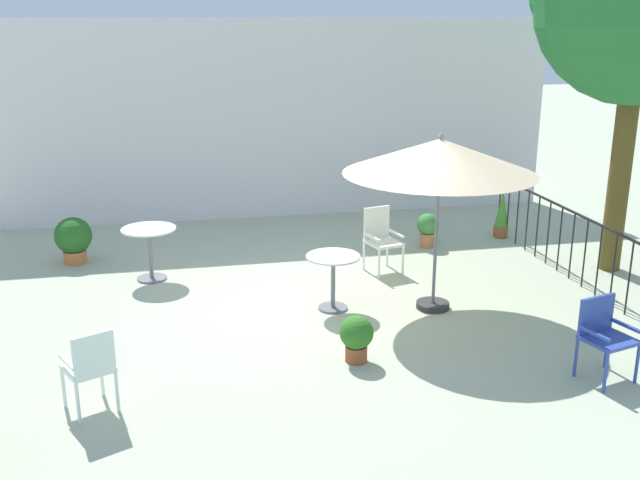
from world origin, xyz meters
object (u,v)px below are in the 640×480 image
at_px(cafe_table_0, 333,272).
at_px(potted_plant_2, 356,336).
at_px(patio_umbrella_0, 440,157).
at_px(potted_plant_0, 73,238).
at_px(cafe_table_1, 150,244).
at_px(patio_chair_0, 381,236).
at_px(potted_plant_1, 428,228).
at_px(patio_chair_1, 604,332).
at_px(patio_chair_2, 90,365).
at_px(potted_plant_3, 502,215).

distance_m(cafe_table_0, potted_plant_2, 1.57).
distance_m(patio_umbrella_0, potted_plant_0, 5.89).
bearing_deg(cafe_table_1, patio_chair_0, -4.90).
relative_size(patio_chair_0, potted_plant_1, 1.68).
xyz_separation_m(patio_chair_0, patio_chair_1, (1.35, -3.80, -0.03)).
xyz_separation_m(cafe_table_1, patio_chair_1, (4.76, -4.09, -0.03)).
relative_size(cafe_table_0, patio_chair_0, 0.77).
height_order(patio_umbrella_0, potted_plant_2, patio_umbrella_0).
height_order(cafe_table_1, patio_chair_2, patio_chair_2).
bearing_deg(patio_chair_2, patio_umbrella_0, 24.33).
distance_m(patio_umbrella_0, potted_plant_3, 4.03).
bearing_deg(potted_plant_2, patio_chair_2, -168.44).
relative_size(patio_umbrella_0, cafe_table_0, 3.29).
relative_size(patio_umbrella_0, patio_chair_1, 2.78).
relative_size(potted_plant_0, potted_plant_1, 1.27).
height_order(cafe_table_0, potted_plant_1, cafe_table_0).
xyz_separation_m(patio_chair_0, potted_plant_0, (-4.60, 1.31, -0.15)).
bearing_deg(potted_plant_2, patio_umbrella_0, 43.53).
bearing_deg(potted_plant_3, patio_chair_1, -103.44).
distance_m(potted_plant_0, potted_plant_2, 5.47).
relative_size(patio_chair_0, potted_plant_2, 1.80).
bearing_deg(patio_chair_2, potted_plant_3, 36.37).
xyz_separation_m(potted_plant_0, potted_plant_1, (5.70, -0.32, -0.07)).
distance_m(cafe_table_0, potted_plant_0, 4.45).
bearing_deg(cafe_table_1, potted_plant_1, 8.80).
bearing_deg(potted_plant_0, potted_plant_2, -50.51).
bearing_deg(cafe_table_1, potted_plant_3, 9.39).
distance_m(potted_plant_1, potted_plant_3, 1.49).
height_order(potted_plant_1, potted_plant_3, potted_plant_3).
xyz_separation_m(patio_umbrella_0, potted_plant_3, (2.30, 2.88, -1.63)).
distance_m(patio_chair_1, potted_plant_2, 2.63).
bearing_deg(potted_plant_0, potted_plant_3, -0.21).
bearing_deg(potted_plant_1, patio_chair_1, -87.07).
bearing_deg(patio_chair_0, patio_umbrella_0, -80.42).
height_order(patio_umbrella_0, potted_plant_3, patio_umbrella_0).
bearing_deg(potted_plant_3, patio_umbrella_0, -128.60).
bearing_deg(patio_chair_1, potted_plant_2, 160.35).
bearing_deg(potted_plant_0, potted_plant_1, -3.16).
relative_size(patio_chair_1, patio_chair_2, 1.00).
xyz_separation_m(cafe_table_1, potted_plant_1, (4.52, 0.70, -0.22)).
bearing_deg(cafe_table_0, potted_plant_2, -92.89).
xyz_separation_m(potted_plant_0, potted_plant_2, (3.48, -4.22, -0.10)).
xyz_separation_m(cafe_table_1, patio_chair_2, (-0.50, -3.78, -0.04)).
bearing_deg(patio_umbrella_0, patio_chair_1, -63.75).
relative_size(patio_chair_1, potted_plant_0, 1.20).
bearing_deg(patio_chair_2, potted_plant_0, 98.23).
height_order(patio_umbrella_0, patio_chair_2, patio_umbrella_0).
height_order(patio_chair_2, potted_plant_2, patio_chair_2).
relative_size(patio_chair_2, potted_plant_0, 1.19).
distance_m(cafe_table_1, patio_chair_0, 3.42).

